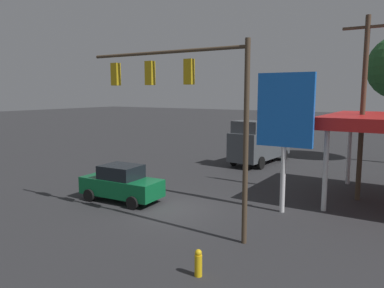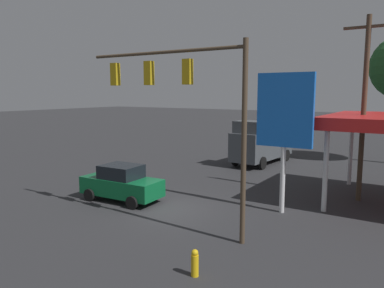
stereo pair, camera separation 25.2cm
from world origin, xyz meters
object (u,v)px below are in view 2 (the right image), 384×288
(utility_pole, at_px, (364,105))
(traffic_signal_assembly, at_px, (183,93))
(delivery_truck, at_px, (261,143))
(fire_hydrant, at_px, (195,263))
(sedan_waiting, at_px, (122,183))
(price_sign, at_px, (285,115))

(utility_pole, bearing_deg, traffic_signal_assembly, 57.55)
(delivery_truck, relative_size, fire_hydrant, 7.90)
(sedan_waiting, distance_m, delivery_truck, 14.06)
(traffic_signal_assembly, distance_m, utility_pole, 10.23)
(price_sign, bearing_deg, delivery_truck, -62.93)
(traffic_signal_assembly, xyz_separation_m, fire_hydrant, (-2.61, 3.19, -5.27))
(utility_pole, xyz_separation_m, delivery_truck, (8.45, -6.96, -3.40))
(utility_pole, relative_size, fire_hydrant, 10.92)
(delivery_truck, bearing_deg, traffic_signal_assembly, 15.13)
(sedan_waiting, xyz_separation_m, fire_hydrant, (-7.73, 4.90, -0.51))
(price_sign, height_order, sedan_waiting, price_sign)
(traffic_signal_assembly, bearing_deg, sedan_waiting, -18.37)
(utility_pole, xyz_separation_m, fire_hydrant, (2.87, 11.81, -4.65))
(price_sign, xyz_separation_m, fire_hydrant, (0.11, 7.61, -4.25))
(fire_hydrant, bearing_deg, utility_pole, -103.64)
(sedan_waiting, distance_m, fire_hydrant, 9.17)
(fire_hydrant, bearing_deg, sedan_waiting, -32.33)
(price_sign, bearing_deg, utility_pole, -123.28)
(traffic_signal_assembly, bearing_deg, fire_hydrant, 129.26)
(sedan_waiting, relative_size, delivery_truck, 0.65)
(utility_pole, xyz_separation_m, price_sign, (2.75, 4.19, -0.40))
(fire_hydrant, bearing_deg, delivery_truck, -73.42)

